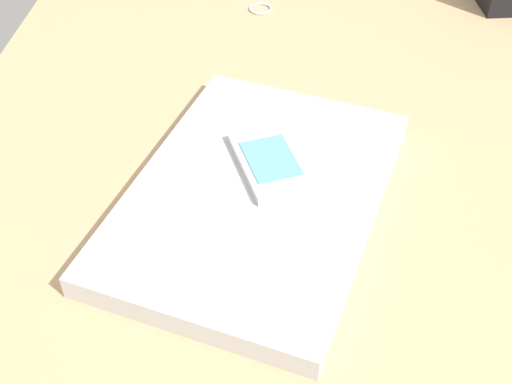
# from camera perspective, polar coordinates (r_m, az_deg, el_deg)

# --- Properties ---
(desk_surface) EXTENTS (1.20, 0.80, 0.03)m
(desk_surface) POSITION_cam_1_polar(r_m,az_deg,el_deg) (0.77, 2.65, 1.92)
(desk_surface) COLOR tan
(desk_surface) RESTS_ON ground
(laptop_closed) EXTENTS (0.40, 0.32, 0.03)m
(laptop_closed) POSITION_cam_1_polar(r_m,az_deg,el_deg) (0.69, -0.00, -0.43)
(laptop_closed) COLOR #B7BABC
(laptop_closed) RESTS_ON desk_surface
(cell_phone_on_laptop) EXTENTS (0.13, 0.10, 0.01)m
(cell_phone_on_laptop) POSITION_cam_1_polar(r_m,az_deg,el_deg) (0.70, 1.24, 2.52)
(cell_phone_on_laptop) COLOR silver
(cell_phone_on_laptop) RESTS_ON laptop_closed
(key_ring) EXTENTS (0.03, 0.03, 0.00)m
(key_ring) POSITION_cam_1_polar(r_m,az_deg,el_deg) (1.04, 0.39, 15.20)
(key_ring) COLOR silver
(key_ring) RESTS_ON desk_surface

